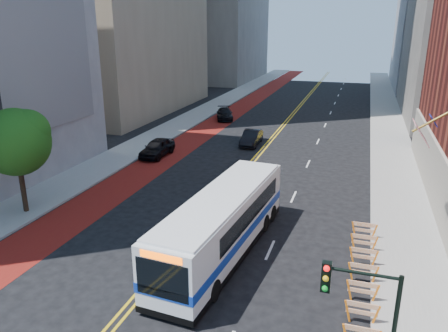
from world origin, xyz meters
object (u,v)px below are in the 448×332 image
(traffic_signal, at_px, (363,314))
(car_b, at_px, (251,138))
(street_tree, at_px, (17,139))
(car_a, at_px, (157,148))
(transit_bus, at_px, (223,223))
(car_c, at_px, (225,114))

(traffic_signal, bearing_deg, car_b, 109.90)
(street_tree, bearing_deg, traffic_signal, -24.82)
(street_tree, distance_m, car_a, 14.90)
(transit_bus, bearing_deg, street_tree, -179.66)
(street_tree, xyz_separation_m, car_a, (2.42, 14.12, -4.11))
(street_tree, height_order, traffic_signal, street_tree)
(street_tree, xyz_separation_m, car_c, (3.46, 31.45, -4.21))
(street_tree, relative_size, car_a, 1.42)
(street_tree, distance_m, car_c, 31.92)
(car_a, bearing_deg, traffic_signal, -51.90)
(transit_bus, xyz_separation_m, car_b, (-3.98, 21.68, -1.04))
(street_tree, relative_size, car_b, 1.50)
(car_a, xyz_separation_m, car_c, (1.04, 17.33, -0.10))
(street_tree, distance_m, car_b, 23.15)
(car_c, bearing_deg, car_a, -113.29)
(transit_bus, relative_size, car_b, 2.81)
(traffic_signal, bearing_deg, street_tree, 155.18)
(traffic_signal, distance_m, car_a, 30.02)
(transit_bus, relative_size, car_c, 2.61)
(street_tree, relative_size, traffic_signal, 1.32)
(street_tree, height_order, transit_bus, street_tree)
(car_a, distance_m, car_c, 17.36)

